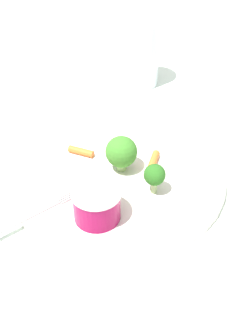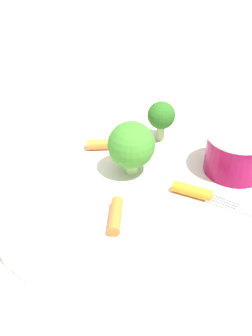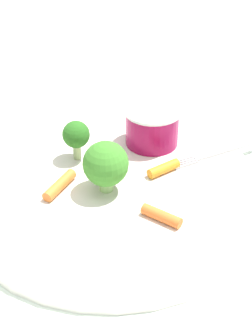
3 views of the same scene
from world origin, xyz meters
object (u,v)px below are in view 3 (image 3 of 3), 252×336
(plate, at_px, (114,190))
(broccoli_floret_0, at_px, (76,135))
(broccoli_floret_1, at_px, (105,164))
(carrot_stick_0, at_px, (60,185))
(carrot_stick_2, at_px, (164,168))
(carrot_stick_1, at_px, (161,216))
(fork, at_px, (240,146))
(sauce_cup, at_px, (152,127))

(plate, relative_size, broccoli_floret_0, 6.83)
(broccoli_floret_1, xyz_separation_m, carrot_stick_0, (0.03, 0.03, -0.03))
(plate, bearing_deg, carrot_stick_2, -114.36)
(broccoli_floret_1, distance_m, carrot_stick_1, 0.08)
(broccoli_floret_1, relative_size, carrot_stick_0, 1.18)
(broccoli_floret_0, bearing_deg, carrot_stick_2, -153.66)
(plate, xyz_separation_m, carrot_stick_0, (0.03, 0.04, 0.01))
(carrot_stick_2, bearing_deg, carrot_stick_0, 58.32)
(broccoli_floret_0, bearing_deg, carrot_stick_0, 119.78)
(plate, bearing_deg, broccoli_floret_0, -7.76)
(carrot_stick_1, bearing_deg, broccoli_floret_0, -7.48)
(carrot_stick_1, relative_size, fork, 0.23)
(sauce_cup, xyz_separation_m, carrot_stick_2, (-0.05, 0.04, -0.02))
(carrot_stick_1, bearing_deg, plate, -7.22)
(broccoli_floret_0, relative_size, carrot_stick_2, 1.22)
(carrot_stick_2, bearing_deg, fork, -108.21)
(sauce_cup, bearing_deg, fork, -142.65)
(carrot_stick_1, relative_size, carrot_stick_2, 1.08)
(carrot_stick_2, bearing_deg, plate, 65.64)
(carrot_stick_2, height_order, fork, carrot_stick_2)
(sauce_cup, distance_m, carrot_stick_2, 0.06)
(plate, relative_size, broccoli_floret_1, 5.69)
(carrot_stick_0, distance_m, carrot_stick_2, 0.11)
(broccoli_floret_1, xyz_separation_m, carrot_stick_1, (-0.07, -0.00, -0.03))
(sauce_cup, xyz_separation_m, carrot_stick_1, (-0.09, 0.10, -0.02))
(carrot_stick_0, relative_size, fork, 0.26)
(sauce_cup, distance_m, fork, 0.10)
(plate, distance_m, sauce_cup, 0.09)
(broccoli_floret_0, relative_size, carrot_stick_0, 0.98)
(plate, distance_m, fork, 0.16)
(sauce_cup, relative_size, broccoli_floret_1, 1.16)
(broccoli_floret_1, bearing_deg, broccoli_floret_0, -16.85)
(broccoli_floret_0, relative_size, carrot_stick_1, 1.14)
(sauce_cup, bearing_deg, carrot_stick_1, 134.31)
(broccoli_floret_0, xyz_separation_m, fork, (-0.12, -0.14, -0.03))
(plate, bearing_deg, sauce_cup, -74.58)
(carrot_stick_2, bearing_deg, sauce_cup, -37.57)
(carrot_stick_0, xyz_separation_m, carrot_stick_2, (-0.06, -0.09, -0.00))
(carrot_stick_2, bearing_deg, broccoli_floret_0, 26.34)
(plate, height_order, fork, fork)
(plate, height_order, carrot_stick_0, carrot_stick_0)
(plate, xyz_separation_m, carrot_stick_1, (-0.07, 0.01, 0.01))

